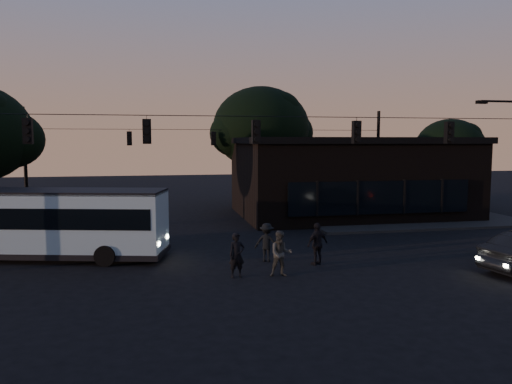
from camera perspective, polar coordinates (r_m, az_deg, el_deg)
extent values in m
plane|color=black|center=(18.01, 2.54, -10.83)|extent=(120.00, 120.00, 0.00)
cube|color=black|center=(35.10, 16.25, -2.73)|extent=(14.00, 10.00, 0.15)
cube|color=black|center=(35.39, 10.54, 1.43)|extent=(15.00, 10.00, 5.00)
cube|color=black|center=(35.29, 10.63, 5.80)|extent=(15.40, 10.40, 0.40)
cube|color=black|center=(30.78, 14.06, -0.61)|extent=(11.50, 0.18, 2.00)
cylinder|color=black|center=(39.72, 0.57, 1.28)|extent=(0.44, 0.44, 4.00)
ellipsoid|color=black|center=(39.61, 0.58, 7.34)|extent=(7.60, 7.60, 6.46)
cylinder|color=black|center=(41.37, 21.12, 0.37)|extent=(0.44, 0.44, 3.00)
ellipsoid|color=black|center=(41.21, 21.29, 4.73)|extent=(5.20, 5.20, 4.42)
cylinder|color=black|center=(21.18, 0.00, 8.64)|extent=(26.00, 0.03, 0.03)
cube|color=black|center=(21.31, -24.63, 6.35)|extent=(0.34, 0.30, 1.00)
cube|color=black|center=(20.75, -12.36, 6.77)|extent=(0.34, 0.30, 1.00)
cube|color=black|center=(21.16, 0.00, 6.89)|extent=(0.34, 0.30, 1.00)
cube|color=black|center=(22.48, 11.40, 6.71)|extent=(0.34, 0.30, 1.00)
cube|color=black|center=(24.56, 21.19, 6.35)|extent=(0.34, 0.30, 1.00)
cylinder|color=black|center=(37.82, -24.87, 3.16)|extent=(0.24, 0.24, 7.50)
cylinder|color=black|center=(40.57, 13.73, 3.68)|extent=(0.24, 0.24, 7.50)
cylinder|color=black|center=(36.99, -4.90, 7.12)|extent=(26.00, 0.03, 0.03)
cube|color=black|center=(36.79, -14.27, 5.96)|extent=(0.34, 0.30, 1.00)
cube|color=black|center=(36.98, -4.89, 6.11)|extent=(0.34, 0.30, 1.00)
cube|color=black|center=(38.12, 4.16, 6.11)|extent=(0.34, 0.30, 1.00)
cube|color=#98B8C1|center=(23.77, -23.36, -3.00)|extent=(11.02, 4.92, 2.54)
cube|color=black|center=(23.74, -23.39, -2.41)|extent=(10.62, 4.86, 0.88)
cube|color=black|center=(23.62, -23.49, 0.05)|extent=(11.02, 4.92, 0.15)
cube|color=black|center=(24.01, -23.23, -6.23)|extent=(11.13, 5.00, 0.24)
cylinder|color=black|center=(21.66, -16.88, -7.01)|extent=(0.91, 0.45, 0.88)
cylinder|color=black|center=(23.93, -14.95, -5.75)|extent=(0.91, 0.45, 0.88)
imported|color=black|center=(19.07, -2.20, -7.23)|extent=(0.69, 0.52, 1.71)
imported|color=#353530|center=(19.19, 2.86, -7.05)|extent=(0.92, 0.75, 1.77)
imported|color=black|center=(21.08, 7.04, -5.90)|extent=(1.13, 0.81, 1.78)
imported|color=black|center=(21.52, 1.25, -5.78)|extent=(1.23, 1.00, 1.66)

